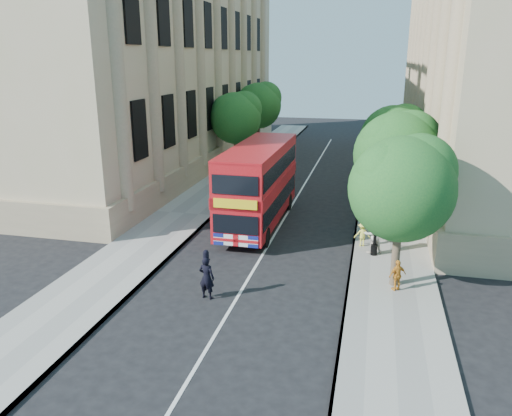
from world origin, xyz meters
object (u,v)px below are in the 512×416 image
Objects in this scene: box_van at (255,179)px; police_constable at (207,278)px; lamp_post at (377,205)px; double_decker_bus at (259,182)px; woman_pedestrian at (373,234)px.

police_constable is (1.52, -14.17, -0.43)m from box_van.
police_constable is (-6.10, -5.61, -1.66)m from lamp_post.
double_decker_bus is 5.47× the size of police_constable.
box_van is at bearing 105.79° from double_decker_bus.
woman_pedestrian is (-0.09, 0.26, -1.48)m from lamp_post.
lamp_post is at bearing -128.69° from police_constable.
police_constable is at bearing -89.31° from double_decker_bus.
double_decker_bus is 1.96× the size of box_van.
double_decker_bus is 6.96m from woman_pedestrian.
box_van is 11.20m from woman_pedestrian.
woman_pedestrian is (6.01, 5.88, 0.19)m from police_constable.
lamp_post reaches higher than double_decker_bus.
box_van reaches higher than woman_pedestrian.
lamp_post is at bearing -43.04° from box_van.
lamp_post is at bearing -28.35° from double_decker_bus.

